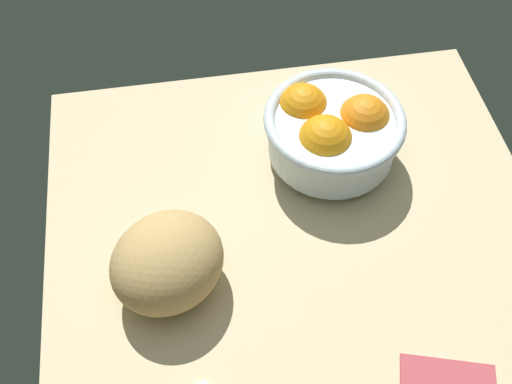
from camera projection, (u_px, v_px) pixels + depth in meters
ground_plane at (305, 268)px, 81.01cm from camera, size 72.05×66.87×3.00cm
fruit_bowl at (332, 130)px, 85.72cm from camera, size 19.51×19.51×10.27cm
bread_loaf at (167, 259)px, 74.24cm from camera, size 18.92×19.19×10.15cm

